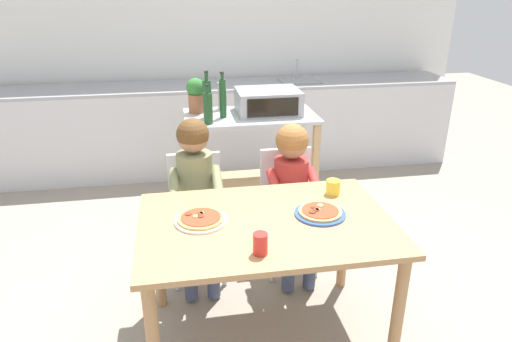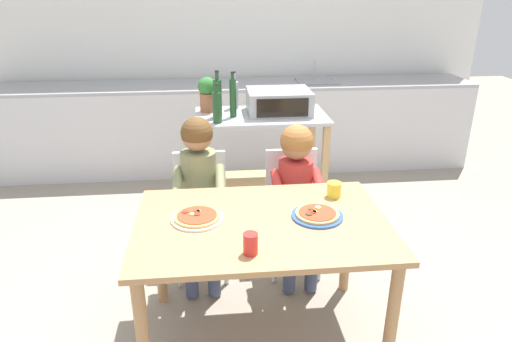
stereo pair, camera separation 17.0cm
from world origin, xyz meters
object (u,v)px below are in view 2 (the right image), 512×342
object	(u,v)px
bottle_clear_vinegar	(233,97)
dining_chair_right	(293,202)
child_in_olive_shirt	(199,182)
drinking_cup_red	(250,244)
potted_herb_plant	(207,93)
child_in_red_shirt	(297,182)
dining_table	(262,239)
pizza_plate_white	(197,217)
dining_chair_left	(201,205)
kitchen_island_cart	(261,151)
drinking_cup_yellow	(334,189)
bottle_slim_sauce	(218,97)
pizza_plate_blue_rimmed	(317,215)
toaster_oven	(279,102)
bottle_brown_beer	(234,94)
bottle_dark_olive_oil	(217,107)

from	to	relation	value
bottle_clear_vinegar	dining_chair_right	distance (m)	0.94
child_in_olive_shirt	drinking_cup_red	xyz separation A→B (m)	(0.24, -0.88, 0.08)
child_in_olive_shirt	drinking_cup_red	world-z (taller)	child_in_olive_shirt
potted_herb_plant	child_in_red_shirt	xyz separation A→B (m)	(0.54, -0.95, -0.36)
dining_table	pizza_plate_white	size ratio (longest dim) A/B	4.78
dining_chair_left	child_in_olive_shirt	bearing A→B (deg)	-90.00
dining_chair_left	pizza_plate_white	bearing A→B (deg)	-90.02
kitchen_island_cart	pizza_plate_white	bearing A→B (deg)	-109.40
dining_chair_left	dining_table	bearing A→B (deg)	-65.35
drinking_cup_yellow	drinking_cup_red	bearing A→B (deg)	-134.05
child_in_olive_shirt	pizza_plate_white	size ratio (longest dim) A/B	4.05
bottle_slim_sauce	dining_table	xyz separation A→B (m)	(0.18, -1.37, -0.41)
dining_table	pizza_plate_blue_rimmed	size ratio (longest dim) A/B	4.81
bottle_clear_vinegar	pizza_plate_blue_rimmed	distance (m)	1.41
dining_chair_right	child_in_red_shirt	xyz separation A→B (m)	(0.00, -0.12, 0.20)
toaster_oven	bottle_brown_beer	world-z (taller)	bottle_brown_beer
toaster_oven	dining_chair_right	world-z (taller)	toaster_oven
bottle_clear_vinegar	pizza_plate_white	world-z (taller)	bottle_clear_vinegar
dining_chair_right	bottle_slim_sauce	bearing A→B (deg)	124.67
drinking_cup_yellow	bottle_dark_olive_oil	bearing A→B (deg)	122.88
child_in_red_shirt	drinking_cup_red	distance (m)	0.94
bottle_slim_sauce	dining_table	bearing A→B (deg)	-82.46
kitchen_island_cart	drinking_cup_red	distance (m)	1.71
bottle_brown_beer	bottle_dark_olive_oil	world-z (taller)	bottle_brown_beer
child_in_olive_shirt	child_in_red_shirt	bearing A→B (deg)	-1.49
drinking_cup_red	dining_chair_left	bearing A→B (deg)	103.65
bottle_brown_beer	child_in_olive_shirt	world-z (taller)	bottle_brown_beer
kitchen_island_cart	child_in_olive_shirt	world-z (taller)	child_in_olive_shirt
bottle_slim_sauce	pizza_plate_blue_rimmed	size ratio (longest dim) A/B	1.32
child_in_olive_shirt	drinking_cup_red	size ratio (longest dim) A/B	10.78
kitchen_island_cart	dining_chair_left	size ratio (longest dim) A/B	1.25
kitchen_island_cart	child_in_red_shirt	world-z (taller)	child_in_red_shirt
dining_table	child_in_red_shirt	distance (m)	0.64
child_in_red_shirt	drinking_cup_yellow	distance (m)	0.37
bottle_brown_beer	drinking_cup_red	size ratio (longest dim) A/B	2.97
bottle_dark_olive_oil	potted_herb_plant	bearing A→B (deg)	102.15
child_in_olive_shirt	pizza_plate_blue_rimmed	world-z (taller)	child_in_olive_shirt
child_in_olive_shirt	dining_table	bearing A→B (deg)	-61.23
dining_chair_right	child_in_olive_shirt	xyz separation A→B (m)	(-0.61, -0.10, 0.22)
pizza_plate_blue_rimmed	drinking_cup_red	world-z (taller)	drinking_cup_red
bottle_clear_vinegar	dining_table	world-z (taller)	bottle_clear_vinegar
bottle_clear_vinegar	potted_herb_plant	bearing A→B (deg)	137.56
potted_herb_plant	dining_chair_right	size ratio (longest dim) A/B	0.33
potted_herb_plant	dining_chair_left	xyz separation A→B (m)	(-0.07, -0.82, -0.56)
bottle_brown_beer	drinking_cup_yellow	distance (m)	1.46
bottle_clear_vinegar	dining_chair_right	xyz separation A→B (m)	(0.35, -0.66, -0.56)
bottle_dark_olive_oil	bottle_clear_vinegar	xyz separation A→B (m)	(0.12, 0.14, 0.03)
dining_chair_left	drinking_cup_red	xyz separation A→B (m)	(0.24, -0.99, 0.30)
bottle_dark_olive_oil	pizza_plate_white	size ratio (longest dim) A/B	1.07
bottle_slim_sauce	bottle_brown_beer	distance (m)	0.27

